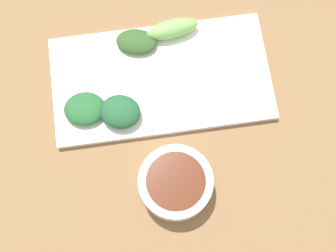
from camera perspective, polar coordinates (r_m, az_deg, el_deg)
The scene contains 7 objects.
tabletop at distance 0.75m, azimuth -1.18°, elevation 0.40°, with size 2.10×2.10×0.02m, color brown.
sauce_bowl at distance 0.70m, azimuth 0.91°, elevation -6.83°, with size 0.11×0.11×0.04m.
serving_plate at distance 0.76m, azimuth -0.84°, elevation 5.64°, with size 0.18×0.34×0.01m, color white.
broccoli_leafy_0 at distance 0.74m, azimuth -9.93°, elevation 2.05°, with size 0.05×0.06×0.02m, color #235B2E.
broccoli_leafy_1 at distance 0.72m, azimuth -5.72°, elevation 1.71°, with size 0.05×0.06×0.03m, color #205530.
broccoli_stalk_2 at distance 0.77m, azimuth 0.50°, elevation 11.54°, with size 0.03×0.08×0.03m, color #77BC59.
broccoli_leafy_3 at distance 0.77m, azimuth -3.80°, elevation 10.01°, with size 0.04×0.07×0.02m, color #2E4F23.
Camera 1 is at (-0.21, 0.01, 0.73)m, focal length 51.03 mm.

